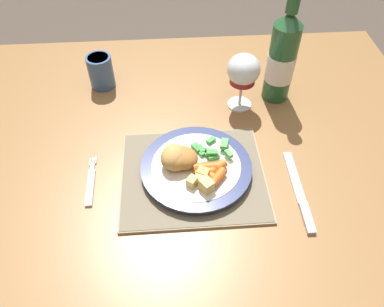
% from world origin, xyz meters
% --- Properties ---
extents(ground_plane, '(6.00, 6.00, 0.00)m').
position_xyz_m(ground_plane, '(0.00, 0.00, 0.00)').
color(ground_plane, '#4C4238').
extents(dining_table, '(1.31, 1.00, 0.74)m').
position_xyz_m(dining_table, '(0.00, 0.00, 0.66)').
color(dining_table, olive).
rests_on(dining_table, ground).
extents(placemat, '(0.30, 0.26, 0.01)m').
position_xyz_m(placemat, '(0.06, -0.05, 0.74)').
color(placemat, gray).
rests_on(placemat, dining_table).
extents(dinner_plate, '(0.23, 0.23, 0.02)m').
position_xyz_m(dinner_plate, '(0.07, -0.04, 0.76)').
color(dinner_plate, silver).
rests_on(dinner_plate, placemat).
extents(breaded_croquettes, '(0.10, 0.08, 0.05)m').
position_xyz_m(breaded_croquettes, '(0.03, -0.04, 0.79)').
color(breaded_croquettes, tan).
rests_on(breaded_croquettes, dinner_plate).
extents(green_beans_pile, '(0.09, 0.09, 0.02)m').
position_xyz_m(green_beans_pile, '(0.10, -0.02, 0.77)').
color(green_beans_pile, '#4CA84C').
rests_on(green_beans_pile, dinner_plate).
extents(glazed_carrots, '(0.07, 0.07, 0.02)m').
position_xyz_m(glazed_carrots, '(0.09, -0.07, 0.78)').
color(glazed_carrots, orange).
rests_on(glazed_carrots, dinner_plate).
extents(fork, '(0.02, 0.13, 0.01)m').
position_xyz_m(fork, '(-0.16, -0.06, 0.74)').
color(fork, silver).
rests_on(fork, dining_table).
extents(table_knife, '(0.02, 0.21, 0.01)m').
position_xyz_m(table_knife, '(0.27, -0.13, 0.74)').
color(table_knife, silver).
rests_on(table_knife, dining_table).
extents(wine_glass, '(0.08, 0.08, 0.15)m').
position_xyz_m(wine_glass, '(0.19, 0.17, 0.84)').
color(wine_glass, silver).
rests_on(wine_glass, dining_table).
extents(bottle, '(0.07, 0.07, 0.29)m').
position_xyz_m(bottle, '(0.29, 0.20, 0.85)').
color(bottle, '#23562D').
rests_on(bottle, dining_table).
extents(roast_potatoes, '(0.06, 0.06, 0.03)m').
position_xyz_m(roast_potatoes, '(0.07, -0.09, 0.78)').
color(roast_potatoes, gold).
rests_on(roast_potatoes, dinner_plate).
extents(drinking_cup, '(0.06, 0.06, 0.09)m').
position_xyz_m(drinking_cup, '(-0.16, 0.28, 0.79)').
color(drinking_cup, '#385684').
rests_on(drinking_cup, dining_table).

